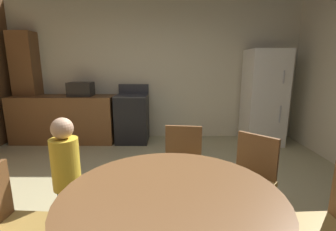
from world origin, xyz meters
The scene contains 13 objects.
ground_plane centered at (0.00, 0.00, 0.00)m, with size 14.00×14.00×0.00m, color tan.
wall_back centered at (0.00, 2.88, 1.35)m, with size 6.00×0.12×2.70m, color beige.
kitchen_counter centered at (-1.73, 2.48, 0.45)m, with size 1.94×0.60×0.90m, color brown.
pantry_column centered at (-2.48, 2.66, 1.05)m, with size 0.44×0.36×2.10m, color brown.
oven_range centered at (-0.41, 2.48, 0.47)m, with size 0.60×0.60×1.10m.
refrigerator centered at (2.09, 2.43, 0.88)m, with size 0.68×0.68×1.76m.
microwave centered at (-1.37, 2.48, 1.03)m, with size 0.44×0.32×0.26m, color black.
dining_table centered at (0.33, -0.76, 0.61)m, with size 1.30×1.30×0.76m.
chair_northeast centered at (1.04, -0.03, 0.50)m, with size 0.57×0.57×0.87m.
chair_north centered at (0.45, 0.25, 0.50)m, with size 0.45×0.45×0.87m.
chair_west centered at (-0.69, -0.71, 0.50)m, with size 0.42×0.42×0.87m.
chair_east centered at (1.35, -0.70, 0.50)m, with size 0.42×0.42×0.87m.
person_child centered at (-0.52, -0.23, 0.58)m, with size 0.30×0.30×1.09m.
Camera 1 is at (0.32, -2.00, 1.49)m, focal length 25.26 mm.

